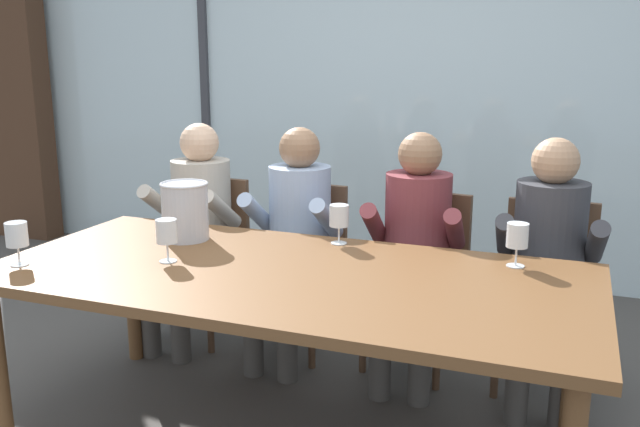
{
  "coord_description": "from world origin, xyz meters",
  "views": [
    {
      "loc": [
        1.0,
        -2.26,
        1.53
      ],
      "look_at": [
        0.0,
        0.35,
        0.88
      ],
      "focal_mm": 37.93,
      "sensor_mm": 36.0,
      "label": 1
    }
  ],
  "objects_px": {
    "person_charcoal_jacket": "(549,253)",
    "wine_glass_center_pour": "(167,232)",
    "chair_right_of_center": "(548,280)",
    "wine_glass_by_left_taster": "(17,236)",
    "chair_near_curtain": "(207,244)",
    "wine_glass_by_right_taster": "(517,237)",
    "person_maroon_top": "(415,240)",
    "chair_center": "(422,266)",
    "wine_glass_near_bucket": "(339,217)",
    "chair_left_of_center": "(302,253)",
    "ice_bucket_primary": "(185,210)",
    "person_beige_jumper": "(195,219)",
    "person_pale_blue_shirt": "(295,229)",
    "dining_table": "(288,287)"
  },
  "relations": [
    {
      "from": "person_charcoal_jacket",
      "to": "wine_glass_center_pour",
      "type": "relative_size",
      "value": 6.78
    },
    {
      "from": "chair_right_of_center",
      "to": "wine_glass_by_left_taster",
      "type": "relative_size",
      "value": 4.95
    },
    {
      "from": "chair_near_curtain",
      "to": "wine_glass_by_right_taster",
      "type": "bearing_deg",
      "value": -15.3
    },
    {
      "from": "person_maroon_top",
      "to": "person_charcoal_jacket",
      "type": "relative_size",
      "value": 1.0
    },
    {
      "from": "chair_center",
      "to": "wine_glass_near_bucket",
      "type": "xyz_separation_m",
      "value": [
        -0.26,
        -0.52,
        0.35
      ]
    },
    {
      "from": "chair_left_of_center",
      "to": "wine_glass_center_pour",
      "type": "bearing_deg",
      "value": -95.58
    },
    {
      "from": "chair_left_of_center",
      "to": "person_charcoal_jacket",
      "type": "relative_size",
      "value": 0.73
    },
    {
      "from": "chair_center",
      "to": "person_maroon_top",
      "type": "height_order",
      "value": "person_maroon_top"
    },
    {
      "from": "chair_right_of_center",
      "to": "person_maroon_top",
      "type": "height_order",
      "value": "person_maroon_top"
    },
    {
      "from": "wine_glass_center_pour",
      "to": "wine_glass_by_right_taster",
      "type": "height_order",
      "value": "same"
    },
    {
      "from": "chair_right_of_center",
      "to": "wine_glass_near_bucket",
      "type": "relative_size",
      "value": 4.95
    },
    {
      "from": "ice_bucket_primary",
      "to": "wine_glass_center_pour",
      "type": "height_order",
      "value": "ice_bucket_primary"
    },
    {
      "from": "chair_center",
      "to": "person_charcoal_jacket",
      "type": "bearing_deg",
      "value": -6.33
    },
    {
      "from": "chair_right_of_center",
      "to": "person_charcoal_jacket",
      "type": "height_order",
      "value": "person_charcoal_jacket"
    },
    {
      "from": "chair_left_of_center",
      "to": "chair_right_of_center",
      "type": "distance_m",
      "value": 1.25
    },
    {
      "from": "ice_bucket_primary",
      "to": "wine_glass_by_right_taster",
      "type": "relative_size",
      "value": 1.49
    },
    {
      "from": "person_maroon_top",
      "to": "wine_glass_center_pour",
      "type": "height_order",
      "value": "person_maroon_top"
    },
    {
      "from": "person_beige_jumper",
      "to": "wine_glass_center_pour",
      "type": "distance_m",
      "value": 0.97
    },
    {
      "from": "ice_bucket_primary",
      "to": "wine_glass_by_left_taster",
      "type": "distance_m",
      "value": 0.7
    },
    {
      "from": "chair_left_of_center",
      "to": "person_charcoal_jacket",
      "type": "height_order",
      "value": "person_charcoal_jacket"
    },
    {
      "from": "wine_glass_center_pour",
      "to": "person_beige_jumper",
      "type": "bearing_deg",
      "value": 114.91
    },
    {
      "from": "person_charcoal_jacket",
      "to": "chair_right_of_center",
      "type": "bearing_deg",
      "value": 86.51
    },
    {
      "from": "person_maroon_top",
      "to": "wine_glass_by_right_taster",
      "type": "relative_size",
      "value": 6.78
    },
    {
      "from": "chair_center",
      "to": "chair_right_of_center",
      "type": "distance_m",
      "value": 0.6
    },
    {
      "from": "chair_left_of_center",
      "to": "chair_right_of_center",
      "type": "bearing_deg",
      "value": 4.14
    },
    {
      "from": "wine_glass_center_pour",
      "to": "chair_center",
      "type": "bearing_deg",
      "value": 51.31
    },
    {
      "from": "chair_center",
      "to": "wine_glass_near_bucket",
      "type": "relative_size",
      "value": 4.95
    },
    {
      "from": "person_maroon_top",
      "to": "wine_glass_by_left_taster",
      "type": "bearing_deg",
      "value": -143.74
    },
    {
      "from": "chair_near_curtain",
      "to": "person_pale_blue_shirt",
      "type": "relative_size",
      "value": 0.73
    },
    {
      "from": "chair_left_of_center",
      "to": "wine_glass_by_right_taster",
      "type": "relative_size",
      "value": 4.95
    },
    {
      "from": "person_charcoal_jacket",
      "to": "wine_glass_by_left_taster",
      "type": "distance_m",
      "value": 2.24
    },
    {
      "from": "chair_left_of_center",
      "to": "person_beige_jumper",
      "type": "xyz_separation_m",
      "value": [
        -0.57,
        -0.14,
        0.17
      ]
    },
    {
      "from": "chair_center",
      "to": "wine_glass_center_pour",
      "type": "bearing_deg",
      "value": -121.05
    },
    {
      "from": "chair_right_of_center",
      "to": "wine_glass_by_left_taster",
      "type": "distance_m",
      "value": 2.34
    },
    {
      "from": "chair_right_of_center",
      "to": "wine_glass_by_left_taster",
      "type": "height_order",
      "value": "wine_glass_by_left_taster"
    },
    {
      "from": "dining_table",
      "to": "chair_left_of_center",
      "type": "xyz_separation_m",
      "value": [
        -0.33,
        0.95,
        -0.16
      ]
    },
    {
      "from": "chair_right_of_center",
      "to": "person_beige_jumper",
      "type": "relative_size",
      "value": 0.73
    },
    {
      "from": "wine_glass_by_left_taster",
      "to": "chair_right_of_center",
      "type": "bearing_deg",
      "value": 33.13
    },
    {
      "from": "person_pale_blue_shirt",
      "to": "dining_table",
      "type": "bearing_deg",
      "value": -69.5
    },
    {
      "from": "dining_table",
      "to": "person_maroon_top",
      "type": "bearing_deg",
      "value": 68.98
    },
    {
      "from": "dining_table",
      "to": "wine_glass_by_right_taster",
      "type": "height_order",
      "value": "wine_glass_by_right_taster"
    },
    {
      "from": "person_charcoal_jacket",
      "to": "ice_bucket_primary",
      "type": "relative_size",
      "value": 4.55
    },
    {
      "from": "chair_left_of_center",
      "to": "person_beige_jumper",
      "type": "bearing_deg",
      "value": -162.36
    },
    {
      "from": "person_beige_jumper",
      "to": "wine_glass_near_bucket",
      "type": "height_order",
      "value": "person_beige_jumper"
    },
    {
      "from": "chair_center",
      "to": "chair_right_of_center",
      "type": "xyz_separation_m",
      "value": [
        0.6,
        -0.0,
        0.0
      ]
    },
    {
      "from": "chair_near_curtain",
      "to": "person_beige_jumper",
      "type": "bearing_deg",
      "value": -86.6
    },
    {
      "from": "person_beige_jumper",
      "to": "wine_glass_by_left_taster",
      "type": "height_order",
      "value": "person_beige_jumper"
    },
    {
      "from": "wine_glass_by_left_taster",
      "to": "wine_glass_near_bucket",
      "type": "xyz_separation_m",
      "value": [
        1.07,
        0.75,
        0.0
      ]
    },
    {
      "from": "chair_near_curtain",
      "to": "person_pale_blue_shirt",
      "type": "xyz_separation_m",
      "value": [
        0.59,
        -0.12,
        0.17
      ]
    },
    {
      "from": "chair_center",
      "to": "wine_glass_near_bucket",
      "type": "bearing_deg",
      "value": -109.16
    }
  ]
}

